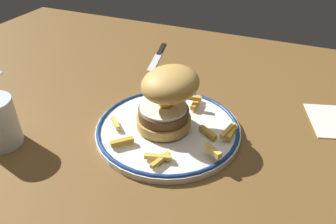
% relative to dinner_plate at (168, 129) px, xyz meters
% --- Properties ---
extents(ground_plane, '(1.44, 1.07, 0.04)m').
position_rel_dinner_plate_xyz_m(ground_plane, '(-0.05, 0.01, -0.03)').
color(ground_plane, brown).
extents(dinner_plate, '(0.27, 0.27, 0.02)m').
position_rel_dinner_plate_xyz_m(dinner_plate, '(0.00, 0.00, 0.00)').
color(dinner_plate, white).
rests_on(dinner_plate, ground_plane).
extents(burger, '(0.15, 0.15, 0.12)m').
position_rel_dinner_plate_xyz_m(burger, '(-0.00, 0.00, 0.07)').
color(burger, '#C09045').
rests_on(burger, dinner_plate).
extents(fries_pile, '(0.23, 0.23, 0.02)m').
position_rel_dinner_plate_xyz_m(fries_pile, '(0.03, -0.00, 0.01)').
color(fries_pile, gold).
rests_on(fries_pile, dinner_plate).
extents(knife, '(0.05, 0.18, 0.01)m').
position_rel_dinner_plate_xyz_m(knife, '(-0.16, 0.32, -0.01)').
color(knife, black).
rests_on(knife, ground_plane).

